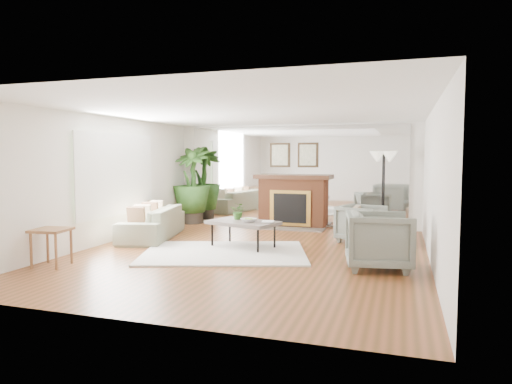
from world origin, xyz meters
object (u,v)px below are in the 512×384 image
(sofa, at_px, (152,223))
(side_table, at_px, (51,235))
(armchair_front, at_px, (379,240))
(fireplace, at_px, (292,200))
(coffee_table, at_px, (243,223))
(potted_ficus, at_px, (192,182))
(floor_lamp, at_px, (383,163))
(armchair_back, at_px, (361,224))

(sofa, relative_size, side_table, 3.74)
(armchair_front, height_order, side_table, armchair_front)
(armchair_front, xyz_separation_m, side_table, (-4.88, -1.39, 0.06))
(fireplace, xyz_separation_m, armchair_front, (2.23, -3.66, -0.22))
(coffee_table, distance_m, potted_ficus, 3.57)
(floor_lamp, bearing_deg, fireplace, 173.52)
(sofa, xyz_separation_m, armchair_front, (4.68, -1.29, 0.11))
(side_table, bearing_deg, coffee_table, 43.33)
(floor_lamp, bearing_deg, coffee_table, -133.11)
(sofa, relative_size, floor_lamp, 1.20)
(armchair_back, bearing_deg, floor_lamp, 3.53)
(fireplace, relative_size, floor_lamp, 1.12)
(floor_lamp, bearing_deg, armchair_back, -104.99)
(fireplace, relative_size, side_table, 3.48)
(fireplace, bearing_deg, potted_ficus, -176.50)
(armchair_back, bearing_deg, potted_ficus, 91.23)
(fireplace, bearing_deg, floor_lamp, -6.48)
(sofa, height_order, side_table, sofa)
(coffee_table, xyz_separation_m, potted_ficus, (-2.33, 2.64, 0.59))
(armchair_back, distance_m, side_table, 5.66)
(armchair_front, bearing_deg, sofa, 65.02)
(armchair_back, bearing_deg, fireplace, 68.02)
(sofa, height_order, floor_lamp, floor_lamp)
(armchair_front, xyz_separation_m, potted_ficus, (-4.83, 3.50, 0.62))
(fireplace, xyz_separation_m, armchair_back, (1.78, -1.52, -0.28))
(side_table, bearing_deg, floor_lamp, 45.17)
(sofa, bearing_deg, side_table, -17.73)
(sofa, xyz_separation_m, potted_ficus, (-0.15, 2.21, 0.73))
(armchair_back, distance_m, armchair_front, 2.18)
(coffee_table, distance_m, floor_lamp, 3.67)
(side_table, bearing_deg, armchair_front, 15.92)
(sofa, xyz_separation_m, side_table, (-0.20, -2.68, 0.17))
(sofa, bearing_deg, armchair_front, 61.16)
(armchair_back, relative_size, side_table, 1.40)
(sofa, xyz_separation_m, floor_lamp, (4.58, 2.13, 1.24))
(sofa, height_order, armchair_front, armchair_front)
(coffee_table, relative_size, sofa, 0.65)
(floor_lamp, bearing_deg, sofa, -155.07)
(fireplace, distance_m, sofa, 3.42)
(armchair_back, xyz_separation_m, armchair_front, (0.44, -2.13, 0.06))
(sofa, bearing_deg, coffee_table, 65.28)
(coffee_table, relative_size, potted_ficus, 0.73)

